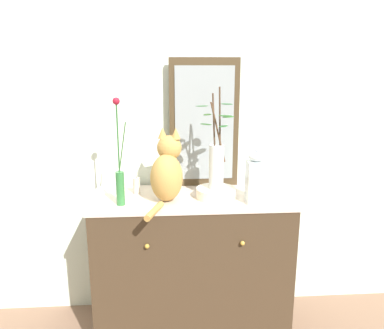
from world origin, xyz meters
name	(u,v)px	position (x,y,z in m)	size (l,w,h in m)	color
ground_plane	(192,326)	(0.00, 0.00, 0.00)	(6.00, 6.00, 0.00)	#82614D
wall_back	(189,105)	(0.00, 0.30, 1.30)	(4.40, 0.08, 2.60)	silver
sideboard	(192,264)	(0.00, 0.00, 0.41)	(1.10, 0.46, 0.83)	#403020
mirror_leaning	(204,124)	(0.08, 0.20, 1.20)	(0.40, 0.03, 0.75)	#423320
cat_sitting	(167,171)	(-0.14, -0.05, 0.99)	(0.22, 0.42, 0.39)	#B58845
vase_slim_green	(120,176)	(-0.38, -0.11, 0.98)	(0.07, 0.04, 0.55)	#32763B
bowl_porcelain	(216,193)	(0.13, -0.04, 0.85)	(0.22, 0.22, 0.05)	#EFE5CE
vase_glass_clear	(216,162)	(0.13, -0.04, 1.03)	(0.21, 0.13, 0.54)	silver
jar_lidded_porcelain	(256,178)	(0.32, -0.12, 0.96)	(0.09, 0.09, 0.30)	white
candle_pillar	(137,186)	(-0.31, 0.07, 0.87)	(0.04, 0.04, 0.10)	beige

